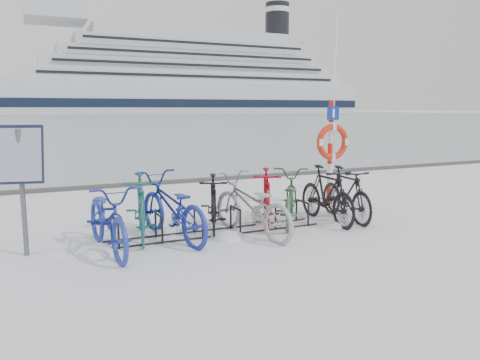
{
  "coord_description": "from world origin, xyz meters",
  "views": [
    {
      "loc": [
        -3.03,
        -7.69,
        2.25
      ],
      "look_at": [
        0.72,
        0.6,
        0.85
      ],
      "focal_mm": 35.0,
      "sensor_mm": 36.0,
      "label": 1
    }
  ],
  "objects": [
    {
      "name": "bike_1",
      "position": [
        -1.31,
        0.29,
        0.58
      ],
      "size": [
        0.9,
        2.0,
        1.16
      ],
      "primitive_type": "imported",
      "rotation": [
        0.0,
        0.0,
        -0.19
      ],
      "color": "#1B5B57",
      "rests_on": "ground"
    },
    {
      "name": "bike_5",
      "position": [
        1.14,
        0.27,
        0.56
      ],
      "size": [
        1.27,
        1.9,
        1.12
      ],
      "primitive_type": "imported",
      "rotation": [
        0.0,
        0.0,
        -0.44
      ],
      "color": "#A00717",
      "rests_on": "ground"
    },
    {
      "name": "ice_sheet",
      "position": [
        0.0,
        155.0,
        0.01
      ],
      "size": [
        400.0,
        298.0,
        0.02
      ],
      "primitive_type": "cube",
      "color": "#AAB9C0",
      "rests_on": "ground"
    },
    {
      "name": "info_board",
      "position": [
        -3.16,
        0.0,
        1.45
      ],
      "size": [
        0.71,
        0.39,
        2.01
      ],
      "rotation": [
        0.0,
        0.0,
        -0.23
      ],
      "color": "#595B5E",
      "rests_on": "ground"
    },
    {
      "name": "snow_drifts",
      "position": [
        0.11,
        -0.05,
        0.0
      ],
      "size": [
        6.22,
        1.4,
        0.22
      ],
      "color": "white",
      "rests_on": "ground"
    },
    {
      "name": "bike_4",
      "position": [
        0.52,
        -0.33,
        0.57
      ],
      "size": [
        1.2,
        2.29,
        1.14
      ],
      "primitive_type": "imported",
      "rotation": [
        0.0,
        0.0,
        3.35
      ],
      "color": "#9D9EA4",
      "rests_on": "ground"
    },
    {
      "name": "ground",
      "position": [
        0.0,
        0.0,
        0.0
      ],
      "size": [
        900.0,
        900.0,
        0.0
      ],
      "primitive_type": "plane",
      "color": "white",
      "rests_on": "ground"
    },
    {
      "name": "bike_0",
      "position": [
        -1.96,
        -0.27,
        0.58
      ],
      "size": [
        0.96,
        2.26,
        1.15
      ],
      "primitive_type": "imported",
      "rotation": [
        0.0,
        0.0,
        0.09
      ],
      "color": "#21349A",
      "rests_on": "ground"
    },
    {
      "name": "lifebuoy_station",
      "position": [
        3.37,
        1.28,
        1.47
      ],
      "size": [
        0.85,
        0.23,
        4.39
      ],
      "color": "red",
      "rests_on": "ground"
    },
    {
      "name": "bike_6",
      "position": [
        1.61,
        0.18,
        0.54
      ],
      "size": [
        1.7,
        2.11,
        1.07
      ],
      "primitive_type": "imported",
      "rotation": [
        0.0,
        0.0,
        2.58
      ],
      "color": "#2E5A35",
      "rests_on": "ground"
    },
    {
      "name": "cruise_ferry",
      "position": [
        63.14,
        190.63,
        13.76
      ],
      "size": [
        153.7,
        28.95,
        50.5
      ],
      "color": "white",
      "rests_on": "ground"
    },
    {
      "name": "bike_2",
      "position": [
        -0.84,
        0.02,
        0.59
      ],
      "size": [
        1.24,
        2.36,
        1.18
      ],
      "primitive_type": "imported",
      "rotation": [
        0.0,
        0.0,
        3.35
      ],
      "color": "navy",
      "rests_on": "ground"
    },
    {
      "name": "bike_7",
      "position": [
        2.32,
        -0.07,
        0.58
      ],
      "size": [
        0.62,
        1.94,
        1.16
      ],
      "primitive_type": "imported",
      "rotation": [
        0.0,
        0.0,
        -0.04
      ],
      "color": "black",
      "rests_on": "ground"
    },
    {
      "name": "quay_edge",
      "position": [
        0.0,
        5.9,
        0.05
      ],
      "size": [
        400.0,
        0.25,
        0.1
      ],
      "primitive_type": "cube",
      "color": "#3F3F42",
      "rests_on": "ground"
    },
    {
      "name": "bike_3",
      "position": [
        0.05,
        0.31,
        0.53
      ],
      "size": [
        1.08,
        1.82,
        1.06
      ],
      "primitive_type": "imported",
      "rotation": [
        0.0,
        0.0,
        -0.36
      ],
      "color": "black",
      "rests_on": "ground"
    },
    {
      "name": "bike_rack",
      "position": [
        0.0,
        0.0,
        0.18
      ],
      "size": [
        4.0,
        0.48,
        0.46
      ],
      "color": "black",
      "rests_on": "ground"
    },
    {
      "name": "bike_8",
      "position": [
        2.8,
        -0.05,
        0.56
      ],
      "size": [
        0.69,
        1.9,
        1.12
      ],
      "primitive_type": "imported",
      "rotation": [
        0.0,
        0.0,
        -0.09
      ],
      "color": "black",
      "rests_on": "ground"
    }
  ]
}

